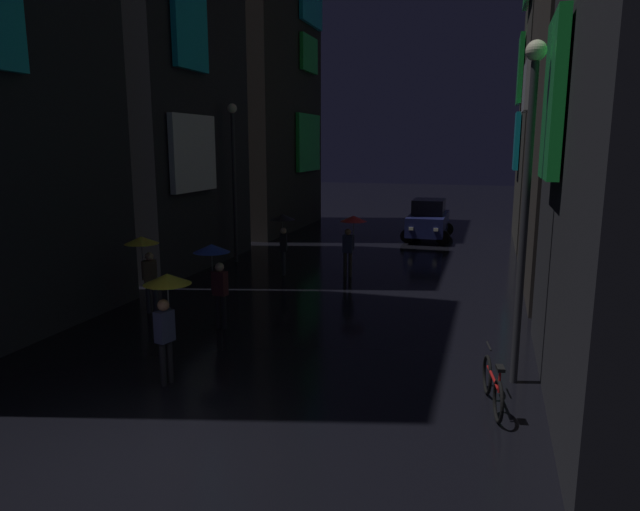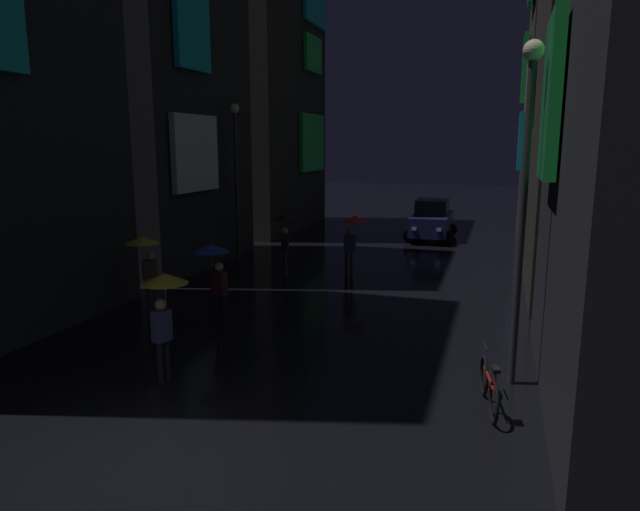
# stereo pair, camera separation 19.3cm
# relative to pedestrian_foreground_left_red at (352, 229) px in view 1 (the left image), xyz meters

# --- Properties ---
(ground_plane) EXTENTS (120.00, 120.00, 0.00)m
(ground_plane) POSITION_rel_pedestrian_foreground_left_red_xyz_m (0.11, -12.36, -1.67)
(ground_plane) COLOR black
(building_left_far) EXTENTS (4.25, 8.65, 20.00)m
(building_left_far) POSITION_rel_pedestrian_foreground_left_red_xyz_m (-7.37, 9.98, 8.33)
(building_left_far) COLOR #2D2826
(building_left_far) RESTS_ON ground
(building_right_far) EXTENTS (4.25, 7.01, 14.97)m
(building_right_far) POSITION_rel_pedestrian_foreground_left_red_xyz_m (7.60, 9.15, 5.83)
(building_right_far) COLOR #33302D
(building_right_far) RESTS_ON ground
(pedestrian_foreground_left_red) EXTENTS (0.90, 0.90, 2.12)m
(pedestrian_foreground_left_red) POSITION_rel_pedestrian_foreground_left_red_xyz_m (0.00, 0.00, 0.00)
(pedestrian_foreground_left_red) COLOR #38332D
(pedestrian_foreground_left_red) RESTS_ON ground
(pedestrian_foreground_right_yellow) EXTENTS (0.90, 0.90, 2.12)m
(pedestrian_foreground_right_yellow) POSITION_rel_pedestrian_foreground_left_red_xyz_m (-1.23, -9.66, 0.00)
(pedestrian_foreground_right_yellow) COLOR black
(pedestrian_foreground_right_yellow) RESTS_ON ground
(pedestrian_midstreet_centre_black) EXTENTS (0.90, 0.90, 2.12)m
(pedestrian_midstreet_centre_black) POSITION_rel_pedestrian_foreground_left_red_xyz_m (-2.39, -0.32, 0.00)
(pedestrian_midstreet_centre_black) COLOR #2D2D38
(pedestrian_midstreet_centre_black) RESTS_ON ground
(pedestrian_midstreet_left_blue) EXTENTS (0.90, 0.90, 2.12)m
(pedestrian_midstreet_left_blue) POSITION_rel_pedestrian_foreground_left_red_xyz_m (-1.87, -6.45, 0.00)
(pedestrian_midstreet_left_blue) COLOR black
(pedestrian_midstreet_left_blue) RESTS_ON ground
(pedestrian_far_right_yellow) EXTENTS (0.90, 0.90, 2.12)m
(pedestrian_far_right_yellow) POSITION_rel_pedestrian_foreground_left_red_xyz_m (-4.23, -5.86, 0.00)
(pedestrian_far_right_yellow) COLOR #2D2D38
(pedestrian_far_right_yellow) RESTS_ON ground
(bicycle_parked_at_storefront) EXTENTS (0.37, 1.80, 0.96)m
(bicycle_parked_at_storefront) POSITION_rel_pedestrian_foreground_left_red_xyz_m (4.72, -9.01, -1.28)
(bicycle_parked_at_storefront) COLOR black
(bicycle_parked_at_storefront) RESTS_ON ground
(car_distant) EXTENTS (2.27, 4.16, 1.92)m
(car_distant) POSITION_rel_pedestrian_foreground_left_red_xyz_m (1.66, 8.82, -0.74)
(car_distant) COLOR navy
(car_distant) RESTS_ON ground
(streetlamp_left_far) EXTENTS (0.36, 0.36, 5.99)m
(streetlamp_left_far) POSITION_rel_pedestrian_foreground_left_red_xyz_m (-4.89, 1.16, 2.04)
(streetlamp_left_far) COLOR #2D2D33
(streetlamp_left_far) RESTS_ON ground
(streetlamp_right_near) EXTENTS (0.36, 0.36, 6.27)m
(streetlamp_right_near) POSITION_rel_pedestrian_foreground_left_red_xyz_m (5.11, -7.79, 2.18)
(streetlamp_right_near) COLOR #2D2D33
(streetlamp_right_near) RESTS_ON ground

